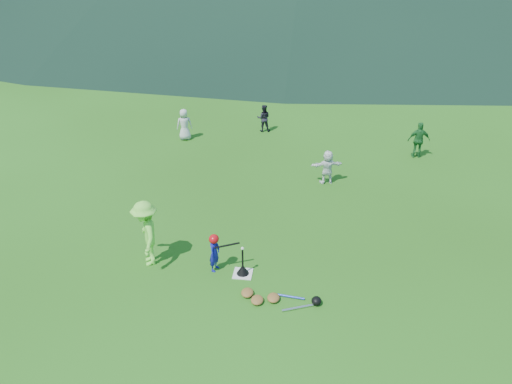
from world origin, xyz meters
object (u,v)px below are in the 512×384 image
adult_coach (146,233)px  fielder_a (184,125)px  batter_child (215,253)px  fielder_b (264,118)px  fielder_c (419,140)px  home_plate (243,274)px  batting_tee (243,270)px  equipment_pile (273,298)px  fielder_d (327,167)px

adult_coach → fielder_a: adult_coach is taller
fielder_a → batter_child: bearing=91.6°
fielder_b → fielder_c: bearing=155.2°
fielder_a → fielder_c: fielder_c is taller
fielder_a → fielder_c: (8.68, -0.59, 0.05)m
home_plate → adult_coach: adult_coach is taller
batter_child → batting_tee: bearing=-82.2°
batting_tee → equipment_pile: (0.82, -0.86, -0.06)m
batting_tee → equipment_pile: size_ratio=0.38×
batter_child → fielder_d: fielder_d is taller
fielder_c → fielder_b: bearing=-22.4°
fielder_b → fielder_c: fielder_c is taller
batter_child → fielder_b: size_ratio=0.87×
adult_coach → equipment_pile: size_ratio=0.94×
fielder_d → batting_tee: 5.48m
fielder_b → fielder_d: 5.00m
fielder_b → batting_tee: fielder_b is taller
fielder_b → equipment_pile: fielder_b is taller
fielder_a → batting_tee: size_ratio=1.79×
batter_child → batting_tee: size_ratio=1.41×
home_plate → equipment_pile: equipment_pile is taller
home_plate → batter_child: size_ratio=0.47×
batting_tee → fielder_a: bearing=113.2°
fielder_d → batting_tee: size_ratio=1.65×
home_plate → fielder_a: bearing=113.2°
fielder_c → batting_tee: 9.17m
batting_tee → adult_coach: bearing=175.7°
fielder_b → fielder_a: bearing=16.3°
adult_coach → batting_tee: (2.36, -0.18, -0.72)m
home_plate → fielder_b: size_ratio=0.41×
batting_tee → fielder_c: bearing=55.6°
equipment_pile → fielder_a: bearing=115.6°
adult_coach → fielder_d: size_ratio=1.51×
fielder_a → fielder_d: fielder_a is taller
equipment_pile → adult_coach: bearing=162.0°
fielder_c → batter_child: bearing=47.2°
home_plate → fielder_c: fielder_c is taller
adult_coach → batter_child: bearing=65.1°
fielder_d → adult_coach: bearing=32.9°
fielder_d → batting_tee: fielder_d is taller
fielder_c → batting_tee: fielder_c is taller
adult_coach → batting_tee: bearing=63.6°
fielder_b → fielder_c: 6.04m
fielder_c → fielder_d: fielder_c is taller
batter_child → adult_coach: bearing=102.9°
home_plate → fielder_c: bearing=55.6°
fielder_d → equipment_pile: bearing=63.3°
batter_child → adult_coach: 1.71m
batter_child → fielder_c: (5.87, 7.46, 0.17)m
equipment_pile → batter_child: bearing=147.7°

